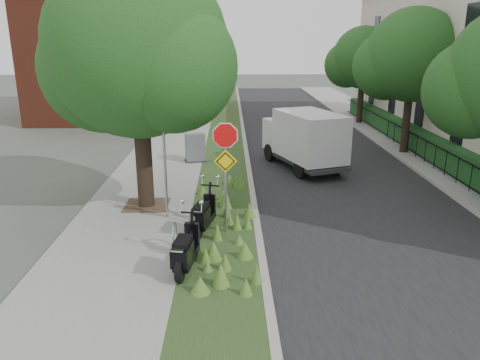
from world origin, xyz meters
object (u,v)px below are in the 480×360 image
object	(u,v)px
utility_cabinet	(195,148)
box_truck	(304,137)
sign_assembly	(225,155)
scooter_near	(203,218)
scooter_far	(185,255)

from	to	relation	value
utility_cabinet	box_truck	bearing A→B (deg)	-10.72
utility_cabinet	sign_assembly	bearing A→B (deg)	-79.88
box_truck	utility_cabinet	bearing A→B (deg)	169.28
scooter_near	scooter_far	xyz separation A→B (m)	(-0.29, -2.33, 0.01)
scooter_far	utility_cabinet	bearing A→B (deg)	92.63
scooter_far	utility_cabinet	xyz separation A→B (m)	(-0.47, 10.17, 0.15)
box_truck	scooter_far	bearing A→B (deg)	-114.13
scooter_near	scooter_far	world-z (taller)	scooter_far
sign_assembly	box_truck	xyz separation A→B (m)	(3.23, 6.96, -0.97)
sign_assembly	box_truck	bearing A→B (deg)	65.11
box_truck	scooter_near	bearing A→B (deg)	-119.08
box_truck	sign_assembly	bearing A→B (deg)	-114.89
scooter_far	utility_cabinet	world-z (taller)	utility_cabinet
sign_assembly	scooter_near	world-z (taller)	sign_assembly
scooter_near	scooter_far	size ratio (longest dim) A/B	0.96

